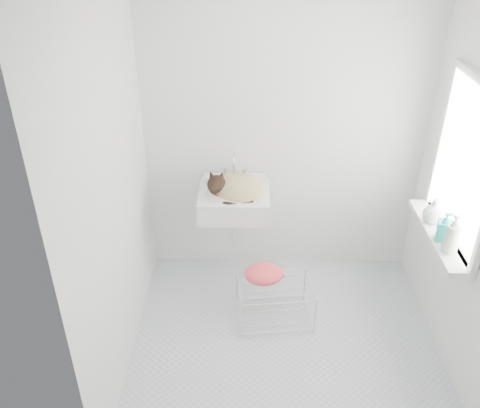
{
  "coord_description": "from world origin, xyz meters",
  "views": [
    {
      "loc": [
        -0.28,
        -2.65,
        2.75
      ],
      "look_at": [
        -0.34,
        0.5,
        0.88
      ],
      "focal_mm": 37.81,
      "sensor_mm": 36.0,
      "label": 1
    }
  ],
  "objects_px": {
    "sink": "(234,191)",
    "wire_rack": "(275,303)",
    "bottle_a": "(448,251)",
    "bottle_c": "(431,221)",
    "bottle_b": "(442,240)",
    "cat": "(236,188)"
  },
  "relations": [
    {
      "from": "bottle_a",
      "to": "bottle_c",
      "type": "xyz_separation_m",
      "value": [
        0.0,
        0.35,
        0.0
      ]
    },
    {
      "from": "cat",
      "to": "wire_rack",
      "type": "relative_size",
      "value": 0.81
    },
    {
      "from": "bottle_c",
      "to": "bottle_a",
      "type": "bearing_deg",
      "value": -90.0
    },
    {
      "from": "wire_rack",
      "to": "bottle_b",
      "type": "relative_size",
      "value": 2.62
    },
    {
      "from": "sink",
      "to": "bottle_b",
      "type": "bearing_deg",
      "value": -24.37
    },
    {
      "from": "bottle_a",
      "to": "bottle_c",
      "type": "height_order",
      "value": "bottle_a"
    },
    {
      "from": "wire_rack",
      "to": "bottle_c",
      "type": "relative_size",
      "value": 3.0
    },
    {
      "from": "cat",
      "to": "wire_rack",
      "type": "bearing_deg",
      "value": -51.82
    },
    {
      "from": "wire_rack",
      "to": "bottle_a",
      "type": "xyz_separation_m",
      "value": [
        1.07,
        -0.28,
        0.7
      ]
    },
    {
      "from": "wire_rack",
      "to": "bottle_b",
      "type": "height_order",
      "value": "bottle_b"
    },
    {
      "from": "sink",
      "to": "bottle_c",
      "type": "distance_m",
      "value": 1.44
    },
    {
      "from": "sink",
      "to": "bottle_a",
      "type": "height_order",
      "value": "bottle_a"
    },
    {
      "from": "cat",
      "to": "bottle_b",
      "type": "bearing_deg",
      "value": -19.47
    },
    {
      "from": "sink",
      "to": "cat",
      "type": "distance_m",
      "value": 0.05
    },
    {
      "from": "sink",
      "to": "wire_rack",
      "type": "bearing_deg",
      "value": -56.18
    },
    {
      "from": "wire_rack",
      "to": "bottle_b",
      "type": "distance_m",
      "value": 1.29
    },
    {
      "from": "sink",
      "to": "cat",
      "type": "bearing_deg",
      "value": -52.49
    },
    {
      "from": "bottle_c",
      "to": "cat",
      "type": "bearing_deg",
      "value": 164.21
    },
    {
      "from": "cat",
      "to": "bottle_c",
      "type": "distance_m",
      "value": 1.43
    },
    {
      "from": "cat",
      "to": "bottle_a",
      "type": "relative_size",
      "value": 1.94
    },
    {
      "from": "bottle_c",
      "to": "wire_rack",
      "type": "bearing_deg",
      "value": -176.29
    },
    {
      "from": "wire_rack",
      "to": "bottle_b",
      "type": "xyz_separation_m",
      "value": [
        1.07,
        -0.15,
        0.7
      ]
    }
  ]
}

